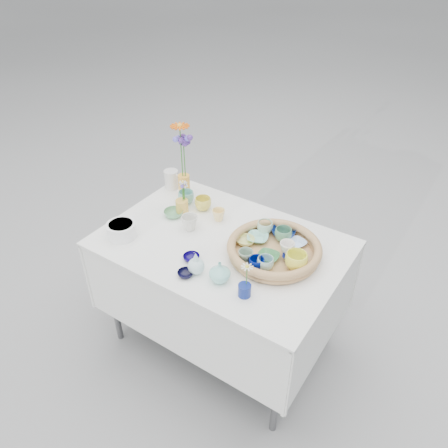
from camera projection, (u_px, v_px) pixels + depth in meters
The scene contains 34 objects.
ground at pixel (222, 339), 2.73m from camera, with size 80.00×80.00×0.00m, color #9A9A9A.
display_table at pixel (222, 339), 2.73m from camera, with size 1.26×0.86×0.77m, color white, non-canonical shape.
wicker_tray at pixel (274, 250), 2.17m from camera, with size 0.47×0.47×0.08m, color #997244, non-canonical shape.
tray_ceramic_0 at pixel (284, 232), 2.29m from camera, with size 0.13×0.13×0.04m, color navy.
tray_ceramic_1 at pixel (295, 257), 2.14m from camera, with size 0.11×0.11×0.03m, color #091150.
tray_ceramic_2 at pixel (296, 261), 2.07m from camera, with size 0.11×0.11×0.09m, color #FFFC49.
tray_ceramic_3 at pixel (268, 257), 2.14m from camera, with size 0.11×0.11×0.03m, color #377B44.
tray_ceramic_4 at pixel (246, 257), 2.11m from camera, with size 0.07×0.07×0.07m, color gray.
tray_ceramic_5 at pixel (258, 238), 2.26m from camera, with size 0.11×0.11×0.03m, color #83CDB9.
tray_ceramic_6 at pixel (265, 227), 2.31m from camera, with size 0.08×0.08×0.07m, color #A5D0B6.
tray_ceramic_7 at pixel (287, 248), 2.16m from camera, with size 0.08×0.08×0.07m, color white.
tray_ceramic_8 at pixel (297, 243), 2.23m from camera, with size 0.09×0.09×0.02m, color #B5D4FD.
tray_ceramic_9 at pixel (257, 263), 2.07m from camera, with size 0.08×0.08×0.06m, color #011171.
tray_ceramic_10 at pixel (245, 241), 2.24m from camera, with size 0.10×0.10×0.03m, color #D5D576.
tray_ceramic_11 at pixel (265, 263), 2.07m from camera, with size 0.08×0.08×0.06m, color #99CCC8.
tray_ceramic_12 at pixel (283, 235), 2.25m from camera, with size 0.09×0.09×0.07m, color #538F69.
loose_ceramic_0 at pixel (203, 204), 2.52m from camera, with size 0.10×0.10×0.08m, color #DBCA47.
loose_ceramic_1 at pixel (219, 215), 2.43m from camera, with size 0.07×0.07×0.07m, color #FFDC84.
loose_ceramic_2 at pixel (174, 213), 2.48m from camera, with size 0.11×0.11×0.03m, color #5F9E6C.
loose_ceramic_3 at pixel (190, 223), 2.36m from camera, with size 0.09×0.09×0.08m, color silver.
loose_ceramic_4 at pixel (191, 258), 2.16m from camera, with size 0.08×0.08×0.03m, color #09013F.
loose_ceramic_5 at pixel (186, 197), 2.58m from camera, with size 0.09×0.09×0.07m, color #70B4A5.
loose_ceramic_6 at pixel (186, 274), 2.07m from camera, with size 0.08×0.08×0.02m, color black.
fluted_bowl at pixel (122, 230), 2.31m from camera, with size 0.15×0.15×0.08m, color white, non-canonical shape.
bud_vase_paleblue at pixel (196, 263), 2.06m from camera, with size 0.08×0.08×0.12m, color silver, non-canonical shape.
bud_vase_seafoam at pixel (220, 272), 2.02m from camera, with size 0.10×0.10×0.11m, color #85D6C9.
bud_vase_cobalt at pixel (245, 290), 1.95m from camera, with size 0.06×0.06×0.06m, color navy.
single_daisy at pixel (247, 275), 1.91m from camera, with size 0.06×0.06×0.12m, color silver, non-canonical shape.
tall_vase_yellow at pixel (184, 185), 2.64m from camera, with size 0.07×0.07×0.13m, color #FBAB36.
gerbera at pixel (181, 152), 2.51m from camera, with size 0.13×0.13×0.33m, color #D85609, non-canonical shape.
hydrangea at pixel (184, 159), 2.54m from camera, with size 0.09×0.09×0.30m, color #583197, non-canonical shape.
white_pitcher at pixel (171, 179), 2.71m from camera, with size 0.12×0.09×0.12m, color silver, non-canonical shape.
daisy_cup at pixel (182, 206), 2.50m from camera, with size 0.07×0.07×0.08m, color gold.
daisy_posy at pixel (181, 189), 2.45m from camera, with size 0.08×0.08×0.13m, color silver, non-canonical shape.
Camera 1 is at (1.01, -1.50, 2.16)m, focal length 35.00 mm.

